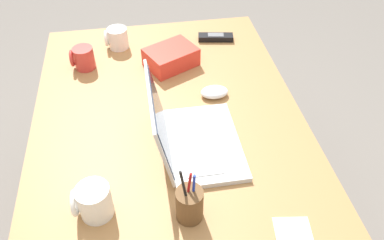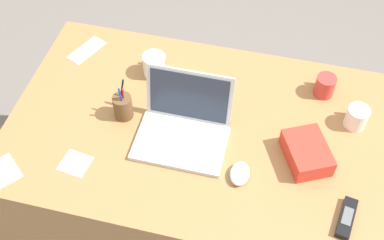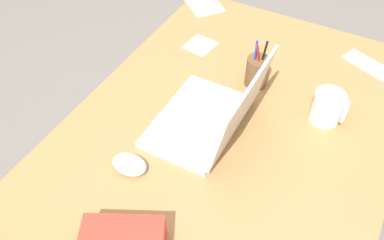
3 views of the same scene
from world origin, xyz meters
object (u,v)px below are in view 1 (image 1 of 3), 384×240
pen_holder (190,204)px  cordless_phone (216,37)px  coffee_mug_white (93,201)px  computer_mouse (214,92)px  coffee_mug_tall (117,38)px  coffee_mug_spare (83,58)px  laptop (190,136)px  snack_bag (171,57)px

pen_holder → cordless_phone: bearing=-16.4°
coffee_mug_white → computer_mouse: bearing=-43.8°
computer_mouse → coffee_mug_tall: (0.38, 0.33, 0.03)m
pen_holder → coffee_mug_white: bearing=78.3°
coffee_mug_tall → coffee_mug_spare: 0.18m
computer_mouse → coffee_mug_white: coffee_mug_white is taller
computer_mouse → coffee_mug_tall: 0.50m
laptop → coffee_mug_white: bearing=124.4°
coffee_mug_white → coffee_mug_tall: size_ratio=1.08×
laptop → snack_bag: bearing=0.3°
computer_mouse → coffee_mug_tall: bearing=41.8°
pen_holder → snack_bag: bearing=-3.1°
coffee_mug_white → coffee_mug_spare: size_ratio=1.12×
laptop → pen_holder: 0.25m
pen_holder → snack_bag: (0.69, -0.04, -0.02)m
snack_bag → laptop: bearing=-179.7°
cordless_phone → pen_holder: pen_holder is taller
coffee_mug_tall → snack_bag: size_ratio=0.50×
coffee_mug_tall → snack_bag: (-0.16, -0.20, -0.01)m
coffee_mug_spare → cordless_phone: size_ratio=0.58×
computer_mouse → coffee_mug_white: bearing=136.7°
cordless_phone → computer_mouse: bearing=167.4°
laptop → coffee_mug_spare: laptop is taller
pen_holder → snack_bag: size_ratio=0.96×
coffee_mug_spare → cordless_phone: bearing=-78.1°
coffee_mug_white → cordless_phone: coffee_mug_white is taller
computer_mouse → laptop: bearing=152.1°
coffee_mug_tall → pen_holder: pen_holder is taller
snack_bag → coffee_mug_tall: bearing=51.1°
cordless_phone → pen_holder: bearing=163.6°
computer_mouse → coffee_mug_tall: coffee_mug_tall is taller
coffee_mug_white → pen_holder: pen_holder is taller
coffee_mug_tall → cordless_phone: bearing=-91.4°
coffee_mug_white → snack_bag: coffee_mug_white is taller
cordless_phone → pen_holder: size_ratio=0.86×
laptop → pen_holder: laptop is taller
laptop → coffee_mug_tall: (0.61, 0.21, -0.01)m
cordless_phone → coffee_mug_white: bearing=148.2°
laptop → cordless_phone: bearing=-19.1°
coffee_mug_white → coffee_mug_spare: coffee_mug_white is taller
computer_mouse → coffee_mug_tall: size_ratio=1.06×
cordless_phone → pen_holder: (-0.84, 0.25, 0.04)m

